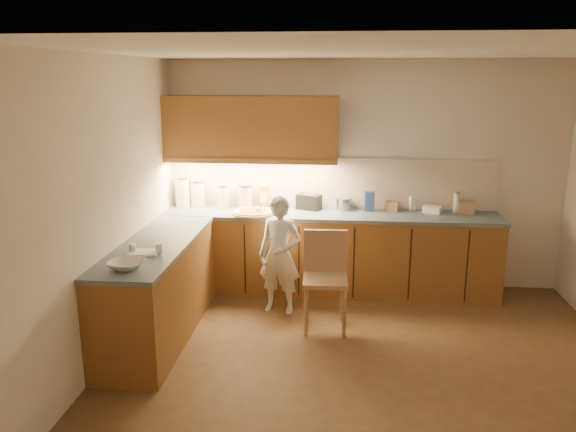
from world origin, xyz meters
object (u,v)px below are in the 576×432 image
object	(u,v)px
pizza_on_board	(254,212)
child	(280,255)
wooden_chair	(325,272)
oil_jug	(264,196)
toaster	(309,202)

from	to	relation	value
pizza_on_board	child	world-z (taller)	child
wooden_chair	oil_jug	size ratio (longest dim) A/B	3.03
pizza_on_board	toaster	bearing A→B (deg)	24.87
pizza_on_board	child	bearing A→B (deg)	-55.55
pizza_on_board	child	distance (m)	0.70
child	pizza_on_board	bearing A→B (deg)	135.24
wooden_chair	toaster	size ratio (longest dim) A/B	3.09
child	toaster	size ratio (longest dim) A/B	4.02
pizza_on_board	oil_jug	xyz separation A→B (m)	(0.08, 0.30, 0.12)
wooden_chair	toaster	distance (m)	1.21
pizza_on_board	toaster	size ratio (longest dim) A/B	1.55
wooden_chair	pizza_on_board	bearing A→B (deg)	133.32
wooden_chair	oil_jug	xyz separation A→B (m)	(-0.75, 1.11, 0.51)
child	oil_jug	world-z (taller)	same
child	toaster	world-z (taller)	child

